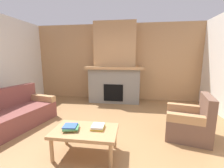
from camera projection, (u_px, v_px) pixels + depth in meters
name	position (u px, v px, depth m)	size (l,w,h in m)	color
ground	(97.00, 140.00, 2.85)	(9.00, 9.00, 0.00)	olive
wall_back_wood_panel	(116.00, 62.00, 5.53)	(6.00, 0.12, 2.70)	tan
fireplace	(115.00, 68.00, 5.20)	(1.90, 0.82, 2.70)	gray
couch	(11.00, 115.00, 3.29)	(1.18, 1.93, 0.85)	brown
armchair	(190.00, 122.00, 2.92)	(0.91, 0.91, 0.85)	brown
coffee_table	(85.00, 133.00, 2.35)	(1.00, 0.60, 0.43)	tan
book_stack_near_edge	(71.00, 127.00, 2.32)	(0.27, 0.26, 0.07)	gold
book_stack_center	(98.00, 127.00, 2.37)	(0.20, 0.21, 0.06)	gold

